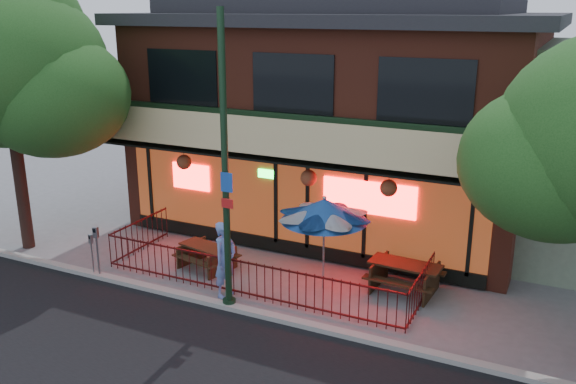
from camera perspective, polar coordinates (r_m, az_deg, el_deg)
name	(u,v)px	position (r m, az deg, el deg)	size (l,w,h in m)	color
ground	(238,300)	(15.44, -4.73, -10.01)	(80.00, 80.00, 0.00)	gray
curb	(227,306)	(15.04, -5.71, -10.57)	(80.00, 0.25, 0.12)	#999993
restaurant_building	(343,97)	(20.41, 5.19, 8.81)	(12.96, 9.49, 8.05)	maroon
patio_fence	(247,269)	(15.56, -3.85, -7.20)	(8.44, 2.62, 1.00)	#3E0D0D
street_light	(226,182)	(13.97, -5.86, 0.91)	(0.43, 0.32, 7.00)	#15311C
street_tree_left	(8,56)	(19.02, -24.76, 11.46)	(5.60, 5.60, 8.05)	black
picnic_table_left	(207,253)	(17.11, -7.62, -5.72)	(1.77, 1.49, 0.67)	#3B2715
picnic_table_right	(405,273)	(15.90, 10.88, -7.44)	(1.88, 1.48, 0.77)	#322011
patio_umbrella	(324,210)	(15.19, 3.42, -1.69)	(2.19, 2.19, 2.51)	gray
pedestrian	(225,259)	(15.29, -5.90, -6.29)	(0.71, 0.47, 1.95)	#6683CC
parking_meter_near	(97,244)	(16.95, -17.46, -4.64)	(0.15, 0.14, 1.45)	gray
parking_meter_far	(92,248)	(17.14, -17.90, -5.02)	(0.13, 0.12, 1.21)	gray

